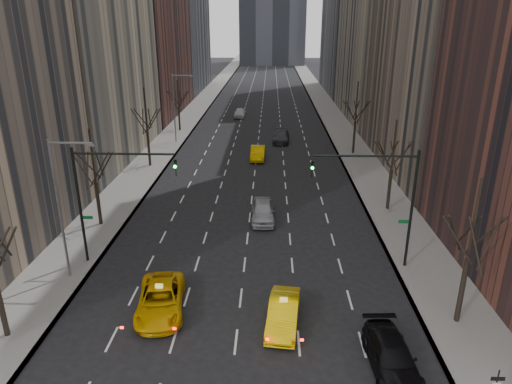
# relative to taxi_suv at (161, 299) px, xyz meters

# --- Properties ---
(sidewalk_left) EXTENTS (4.50, 320.00, 0.15)m
(sidewalk_left) POSITION_rel_taxi_suv_xyz_m (-7.79, 63.45, -0.69)
(sidewalk_left) COLOR slate
(sidewalk_left) RESTS_ON ground
(sidewalk_right) EXTENTS (4.50, 320.00, 0.15)m
(sidewalk_right) POSITION_rel_taxi_suv_xyz_m (16.71, 63.45, -0.69)
(sidewalk_right) COLOR slate
(sidewalk_right) RESTS_ON ground
(tree_lw_b) EXTENTS (3.36, 3.50, 7.82)m
(tree_lw_b) POSITION_rel_taxi_suv_xyz_m (-7.54, 11.45, 2.96)
(tree_lw_b) COLOR black
(tree_lw_b) RESTS_ON ground
(tree_lw_c) EXTENTS (3.36, 3.50, 8.74)m
(tree_lw_c) POSITION_rel_taxi_suv_xyz_m (-7.54, 27.45, 3.27)
(tree_lw_c) COLOR black
(tree_lw_c) RESTS_ON ground
(tree_lw_d) EXTENTS (3.36, 3.50, 7.36)m
(tree_lw_d) POSITION_rel_taxi_suv_xyz_m (-7.54, 45.45, 2.80)
(tree_lw_d) COLOR black
(tree_lw_d) RESTS_ON ground
(tree_rw_a) EXTENTS (3.36, 3.50, 8.28)m
(tree_rw_a) POSITION_rel_taxi_suv_xyz_m (16.46, -0.55, 3.12)
(tree_rw_a) COLOR black
(tree_rw_a) RESTS_ON ground
(tree_rw_b) EXTENTS (3.36, 3.50, 7.82)m
(tree_rw_b) POSITION_rel_taxi_suv_xyz_m (16.46, 15.45, 2.96)
(tree_rw_b) COLOR black
(tree_rw_b) RESTS_ON ground
(tree_rw_c) EXTENTS (3.36, 3.50, 8.74)m
(tree_rw_c) POSITION_rel_taxi_suv_xyz_m (16.46, 33.45, 3.27)
(tree_rw_c) COLOR black
(tree_rw_c) RESTS_ON ground
(traffic_mast_left) EXTENTS (6.69, 0.39, 8.00)m
(traffic_mast_left) POSITION_rel_taxi_suv_xyz_m (-4.65, 5.45, 4.73)
(traffic_mast_left) COLOR black
(traffic_mast_left) RESTS_ON ground
(traffic_mast_right) EXTENTS (6.69, 0.39, 8.00)m
(traffic_mast_right) POSITION_rel_taxi_suv_xyz_m (13.57, 5.45, 4.73)
(traffic_mast_right) COLOR black
(traffic_mast_right) RESTS_ON ground
(streetlight_near) EXTENTS (2.83, 0.22, 9.00)m
(streetlight_near) POSITION_rel_taxi_suv_xyz_m (-6.38, 3.45, 4.86)
(streetlight_near) COLOR slate
(streetlight_near) RESTS_ON ground
(streetlight_far) EXTENTS (2.83, 0.22, 9.00)m
(streetlight_far) POSITION_rel_taxi_suv_xyz_m (-6.38, 38.45, 4.86)
(streetlight_far) COLOR slate
(streetlight_far) RESTS_ON ground
(taxi_suv) EXTENTS (3.26, 5.78, 1.52)m
(taxi_suv) POSITION_rel_taxi_suv_xyz_m (0.00, 0.00, 0.00)
(taxi_suv) COLOR #E5A704
(taxi_suv) RESTS_ON ground
(taxi_sedan) EXTENTS (2.07, 4.68, 1.49)m
(taxi_sedan) POSITION_rel_taxi_suv_xyz_m (6.93, -1.05, -0.01)
(taxi_sedan) COLOR yellow
(taxi_sedan) RESTS_ON ground
(silver_sedan_ahead) EXTENTS (2.09, 4.90, 1.65)m
(silver_sedan_ahead) POSITION_rel_taxi_suv_xyz_m (5.57, 12.93, 0.06)
(silver_sedan_ahead) COLOR #9A9DA2
(silver_sedan_ahead) RESTS_ON ground
(parked_suv_black) EXTENTS (2.27, 5.07, 1.44)m
(parked_suv_black) POSITION_rel_taxi_suv_xyz_m (11.96, -4.26, -0.04)
(parked_suv_black) COLOR black
(parked_suv_black) RESTS_ON ground
(far_taxi) EXTENTS (1.72, 4.73, 1.55)m
(far_taxi) POSITION_rel_taxi_suv_xyz_m (4.65, 30.81, 0.01)
(far_taxi) COLOR #E1AF04
(far_taxi) RESTS_ON ground
(far_suv_grey) EXTENTS (2.50, 5.42, 1.53)m
(far_suv_grey) POSITION_rel_taxi_suv_xyz_m (7.60, 39.22, 0.01)
(far_suv_grey) COLOR #303036
(far_suv_grey) RESTS_ON ground
(far_car_white) EXTENTS (1.97, 4.55, 1.53)m
(far_car_white) POSITION_rel_taxi_suv_xyz_m (0.83, 56.19, 0.00)
(far_car_white) COLOR silver
(far_car_white) RESTS_ON ground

